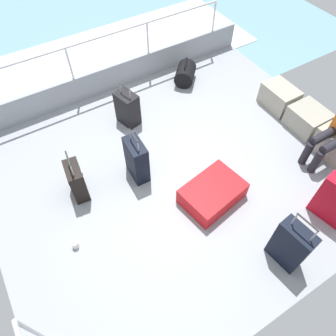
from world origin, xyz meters
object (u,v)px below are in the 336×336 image
suitcase_3 (128,109)px  suitcase_4 (336,201)px  suitcase_2 (137,160)px  suitcase_0 (212,193)px  paper_cup (75,245)px  suitcase_5 (77,181)px  cargo_crate_1 (307,119)px  duffel_bag (185,73)px  cargo_crate_0 (279,97)px  suitcase_1 (290,245)px

suitcase_3 → suitcase_4: suitcase_4 is taller
suitcase_3 → suitcase_2: bearing=-20.2°
suitcase_0 → paper_cup: (-0.30, -1.82, -0.08)m
suitcase_2 → paper_cup: bearing=-63.9°
suitcase_0 → suitcase_2: size_ratio=1.08×
suitcase_0 → suitcase_5: (-1.01, -1.46, 0.14)m
suitcase_3 → paper_cup: (1.58, -1.54, -0.23)m
cargo_crate_1 → suitcase_4: suitcase_4 is taller
suitcase_5 → duffel_bag: (-1.28, 2.53, -0.10)m
cargo_crate_0 → suitcase_5: suitcase_5 is taller
duffel_bag → suitcase_5: bearing=-63.3°
suitcase_1 → suitcase_2: (-1.98, -0.88, -0.02)m
cargo_crate_1 → suitcase_1: suitcase_1 is taller
cargo_crate_1 → suitcase_0: size_ratio=0.67×
cargo_crate_1 → suitcase_5: 3.60m
cargo_crate_0 → duffel_bag: 1.67m
suitcase_1 → suitcase_2: size_ratio=1.12×
cargo_crate_0 → cargo_crate_1: size_ratio=1.04×
cargo_crate_1 → suitcase_4: 1.62m
suitcase_1 → suitcase_5: bearing=-141.2°
cargo_crate_0 → suitcase_2: 2.70m
suitcase_3 → suitcase_4: 3.18m
suitcase_2 → suitcase_4: size_ratio=1.04×
suitcase_2 → duffel_bag: suitcase_2 is taller
suitcase_3 → suitcase_5: suitcase_5 is taller
suitcase_1 → suitcase_3: 3.04m
cargo_crate_0 → suitcase_1: 2.73m
suitcase_4 → paper_cup: (-1.28, -2.93, -0.29)m
suitcase_1 → suitcase_4: size_ratio=1.16×
suitcase_2 → suitcase_5: 0.83m
cargo_crate_0 → suitcase_3: (-0.96, -2.32, 0.09)m
suitcase_0 → paper_cup: suitcase_0 is taller
suitcase_0 → suitcase_5: suitcase_5 is taller
suitcase_3 → paper_cup: suitcase_3 is taller
cargo_crate_0 → duffel_bag: (-1.36, -0.98, -0.01)m
cargo_crate_0 → suitcase_5: bearing=-91.3°
suitcase_2 → suitcase_4: 2.55m
suitcase_2 → suitcase_3: bearing=159.8°
cargo_crate_1 → suitcase_5: suitcase_5 is taller
cargo_crate_1 → suitcase_0: bearing=-81.4°
suitcase_2 → duffel_bag: bearing=129.3°
suitcase_4 → cargo_crate_1: bearing=143.4°
cargo_crate_0 → cargo_crate_1: bearing=1.9°
cargo_crate_1 → suitcase_5: (-0.69, -3.53, 0.10)m
suitcase_3 → duffel_bag: 1.41m
suitcase_2 → suitcase_5: bearing=-99.1°
suitcase_4 → suitcase_5: size_ratio=1.04×
suitcase_0 → duffel_bag: duffel_bag is taller
cargo_crate_0 → cargo_crate_1: (0.61, 0.02, -0.01)m
suitcase_1 → suitcase_4: bearing=98.3°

